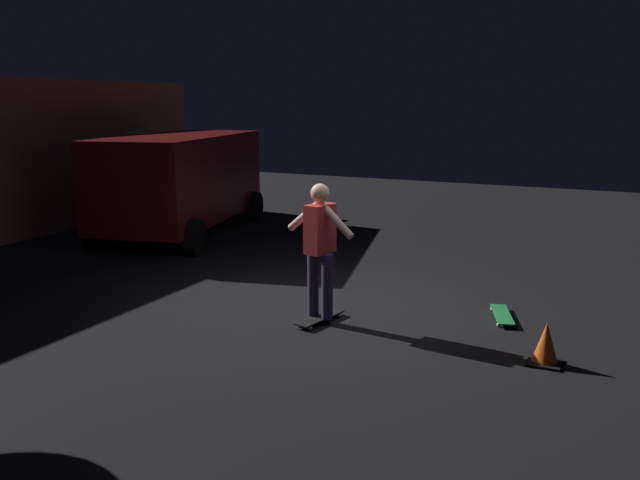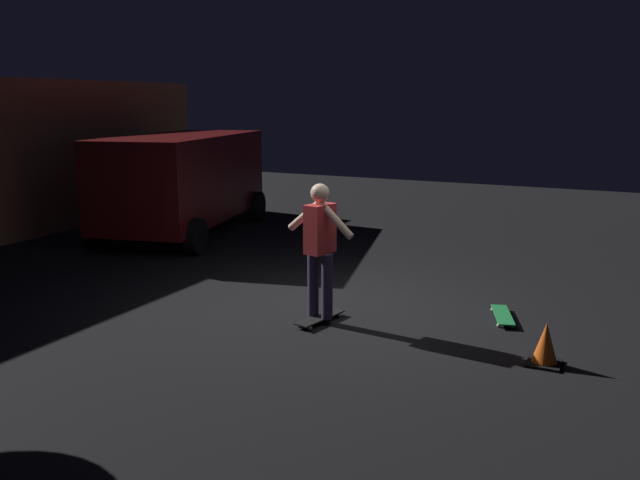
% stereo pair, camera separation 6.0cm
% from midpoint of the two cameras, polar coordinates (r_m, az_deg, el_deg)
% --- Properties ---
extents(ground_plane, '(28.00, 28.00, 0.00)m').
position_cam_midpoint_polar(ground_plane, '(8.49, 2.15, -6.29)').
color(ground_plane, black).
extents(parked_van, '(4.92, 3.12, 2.03)m').
position_cam_midpoint_polar(parked_van, '(13.51, -11.92, 5.46)').
color(parked_van, maroon).
rests_on(parked_van, ground_plane).
extents(skateboard_ridden, '(0.80, 0.36, 0.07)m').
position_cam_midpoint_polar(skateboard_ridden, '(8.04, 0.21, -6.94)').
color(skateboard_ridden, black).
rests_on(skateboard_ridden, ground_plane).
extents(skateboard_spare, '(0.80, 0.44, 0.07)m').
position_cam_midpoint_polar(skateboard_spare, '(8.46, 16.15, -6.46)').
color(skateboard_spare, green).
rests_on(skateboard_spare, ground_plane).
extents(skater, '(0.42, 0.98, 1.67)m').
position_cam_midpoint_polar(skater, '(7.77, 0.22, -0.10)').
color(skater, '#382D4C').
rests_on(skater, skateboard_ridden).
extents(traffic_cone, '(0.34, 0.34, 0.46)m').
position_cam_midpoint_polar(traffic_cone, '(7.16, 19.65, -8.83)').
color(traffic_cone, black).
rests_on(traffic_cone, ground_plane).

